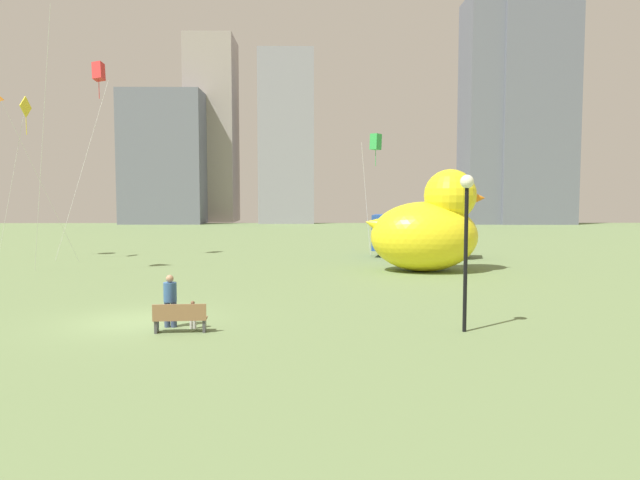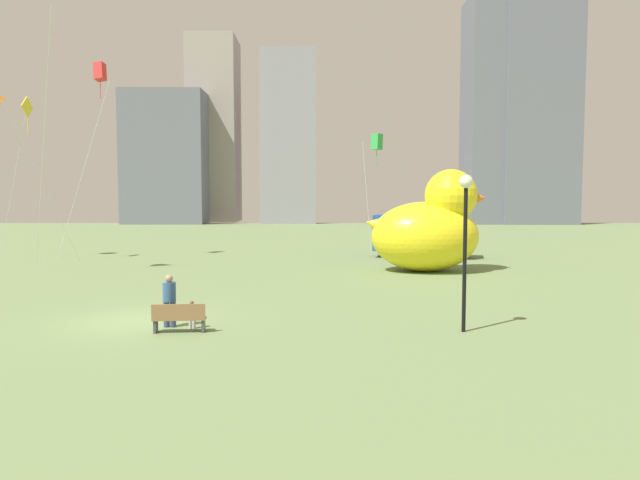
# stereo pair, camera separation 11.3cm
# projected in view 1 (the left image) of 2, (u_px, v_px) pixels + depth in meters

# --- Properties ---
(ground_plane) EXTENTS (140.00, 140.00, 0.00)m
(ground_plane) POSITION_uv_depth(u_px,v_px,m) (137.00, 321.00, 19.77)
(ground_plane) COLOR #6A8350
(park_bench) EXTENTS (1.63, 0.56, 0.90)m
(park_bench) POSITION_uv_depth(u_px,v_px,m) (180.00, 317.00, 18.10)
(park_bench) COLOR olive
(park_bench) RESTS_ON ground
(person_adult) EXTENTS (0.41, 0.41, 1.67)m
(person_adult) POSITION_uv_depth(u_px,v_px,m) (170.00, 298.00, 18.84)
(person_adult) COLOR #38476B
(person_adult) RESTS_ON ground
(person_child) EXTENTS (0.22, 0.22, 0.89)m
(person_child) POSITION_uv_depth(u_px,v_px,m) (193.00, 313.00, 18.65)
(person_child) COLOR silver
(person_child) RESTS_ON ground
(giant_inflatable_duck) EXTENTS (6.75, 4.33, 5.60)m
(giant_inflatable_duck) POSITION_uv_depth(u_px,v_px,m) (428.00, 228.00, 32.65)
(giant_inflatable_duck) COLOR yellow
(giant_inflatable_duck) RESTS_ON ground
(lamppost) EXTENTS (0.41, 0.41, 4.80)m
(lamppost) POSITION_uv_depth(u_px,v_px,m) (466.00, 219.00, 18.03)
(lamppost) COLOR black
(lamppost) RESTS_ON ground
(box_truck) EXTENTS (6.75, 3.74, 2.85)m
(box_truck) POSITION_uv_depth(u_px,v_px,m) (418.00, 236.00, 40.15)
(box_truck) COLOR #264CA5
(box_truck) RESTS_ON ground
(city_skyline) EXTENTS (65.27, 16.48, 38.52)m
(city_skyline) POSITION_uv_depth(u_px,v_px,m) (363.00, 123.00, 89.45)
(city_skyline) COLOR slate
(city_skyline) RESTS_ON ground
(kite_yellow) EXTENTS (3.08, 3.63, 10.22)m
(kite_yellow) POSITION_uv_depth(u_px,v_px,m) (27.00, 113.00, 36.36)
(kite_yellow) COLOR silver
(kite_yellow) RESTS_ON ground
(kite_red) EXTENTS (3.36, 3.40, 12.63)m
(kite_red) POSITION_uv_depth(u_px,v_px,m) (98.00, 73.00, 37.75)
(kite_red) COLOR silver
(kite_red) RESTS_ON ground
(kite_green) EXTENTS (1.42, 1.41, 8.48)m
(kite_green) POSITION_uv_depth(u_px,v_px,m) (376.00, 142.00, 41.78)
(kite_green) COLOR silver
(kite_green) RESTS_ON ground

